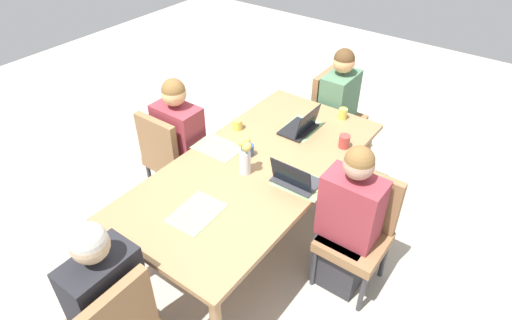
# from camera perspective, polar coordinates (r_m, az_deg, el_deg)

# --- Properties ---
(ground_plane) EXTENTS (10.00, 10.00, 0.00)m
(ground_plane) POSITION_cam_1_polar(r_m,az_deg,el_deg) (3.71, 0.00, -9.75)
(ground_plane) COLOR #B2A899
(dining_table) EXTENTS (2.20, 1.08, 0.74)m
(dining_table) POSITION_cam_1_polar(r_m,az_deg,el_deg) (3.26, 0.00, -1.64)
(dining_table) COLOR #9E754C
(dining_table) RESTS_ON ground_plane
(chair_near_left_near) EXTENTS (0.44, 0.44, 0.90)m
(chair_near_left_near) POSITION_cam_1_polar(r_m,az_deg,el_deg) (3.16, 13.53, -8.55)
(chair_near_left_near) COLOR olive
(chair_near_left_near) RESTS_ON ground_plane
(person_near_left_near) EXTENTS (0.36, 0.40, 1.19)m
(person_near_left_near) POSITION_cam_1_polar(r_m,az_deg,el_deg) (3.10, 12.01, -8.58)
(person_near_left_near) COLOR #2D2D33
(person_near_left_near) RESTS_ON ground_plane
(chair_far_left_mid) EXTENTS (0.44, 0.44, 0.90)m
(chair_far_left_mid) POSITION_cam_1_polar(r_m,az_deg,el_deg) (3.81, -11.25, 0.79)
(chair_far_left_mid) COLOR olive
(chair_far_left_mid) RESTS_ON ground_plane
(person_far_left_mid) EXTENTS (0.36, 0.40, 1.19)m
(person_far_left_mid) POSITION_cam_1_polar(r_m,az_deg,el_deg) (3.79, -9.87, 1.35)
(person_far_left_mid) COLOR #2D2D33
(person_far_left_mid) RESTS_ON ground_plane
(chair_head_right_left_far) EXTENTS (0.44, 0.44, 0.90)m
(chair_head_right_left_far) POSITION_cam_1_polar(r_m,az_deg,el_deg) (4.40, 10.11, 6.29)
(chair_head_right_left_far) COLOR olive
(chair_head_right_left_far) RESTS_ON ground_plane
(person_head_right_left_far) EXTENTS (0.40, 0.36, 1.19)m
(person_head_right_left_far) POSITION_cam_1_polar(r_m,az_deg,el_deg) (4.31, 10.64, 5.97)
(person_head_right_left_far) COLOR #2D2D33
(person_head_right_left_far) RESTS_ON ground_plane
(person_head_left_right_near) EXTENTS (0.40, 0.36, 1.19)m
(person_head_left_right_near) POSITION_cam_1_polar(r_m,az_deg,el_deg) (2.75, -18.49, -18.17)
(person_head_left_right_near) COLOR #2D2D33
(person_head_left_right_near) RESTS_ON ground_plane
(flower_vase) EXTENTS (0.10, 0.11, 0.29)m
(flower_vase) POSITION_cam_1_polar(r_m,az_deg,el_deg) (3.06, -1.44, 0.47)
(flower_vase) COLOR silver
(flower_vase) RESTS_ON dining_table
(placemat_near_left_near) EXTENTS (0.28, 0.38, 0.00)m
(placemat_near_left_near) POSITION_cam_1_polar(r_m,az_deg,el_deg) (3.07, 5.79, -3.05)
(placemat_near_left_near) COLOR #7FAD70
(placemat_near_left_near) RESTS_ON dining_table
(placemat_far_left_mid) EXTENTS (0.27, 0.37, 0.00)m
(placemat_far_left_mid) POSITION_cam_1_polar(r_m,az_deg,el_deg) (3.41, -5.07, 1.66)
(placemat_far_left_mid) COLOR #7FAD70
(placemat_far_left_mid) RESTS_ON dining_table
(placemat_head_right_left_far) EXTENTS (0.37, 0.28, 0.00)m
(placemat_head_right_left_far) POSITION_cam_1_polar(r_m,az_deg,el_deg) (3.65, 5.87, 4.23)
(placemat_head_right_left_far) COLOR #7FAD70
(placemat_head_right_left_far) RESTS_ON dining_table
(placemat_head_left_right_near) EXTENTS (0.37, 0.28, 0.00)m
(placemat_head_left_right_near) POSITION_cam_1_polar(r_m,az_deg,el_deg) (2.85, -7.88, -6.92)
(placemat_head_left_right_near) COLOR #7FAD70
(placemat_head_left_right_near) RESTS_ON dining_table
(laptop_near_left_near) EXTENTS (0.22, 0.32, 0.21)m
(laptop_near_left_near) POSITION_cam_1_polar(r_m,az_deg,el_deg) (3.03, 5.16, -2.53)
(laptop_near_left_near) COLOR #38383D
(laptop_near_left_near) RESTS_ON dining_table
(laptop_head_right_left_far) EXTENTS (0.32, 0.22, 0.21)m
(laptop_head_right_left_far) POSITION_cam_1_polar(r_m,az_deg,el_deg) (3.59, 5.93, 4.37)
(laptop_head_right_left_far) COLOR black
(laptop_head_right_left_far) RESTS_ON dining_table
(coffee_mug_near_left) EXTENTS (0.07, 0.07, 0.09)m
(coffee_mug_near_left) POSITION_cam_1_polar(r_m,az_deg,el_deg) (3.29, -0.90, 1.30)
(coffee_mug_near_left) COLOR #33477A
(coffee_mug_near_left) RESTS_ON dining_table
(coffee_mug_near_right) EXTENTS (0.08, 0.08, 0.09)m
(coffee_mug_near_right) POSITION_cam_1_polar(r_m,az_deg,el_deg) (3.61, -2.46, 4.72)
(coffee_mug_near_right) COLOR #DBC64C
(coffee_mug_near_right) RESTS_ON dining_table
(coffee_mug_centre_left) EXTENTS (0.07, 0.07, 0.10)m
(coffee_mug_centre_left) POSITION_cam_1_polar(r_m,az_deg,el_deg) (3.82, 11.37, 6.01)
(coffee_mug_centre_left) COLOR #DBC64C
(coffee_mug_centre_left) RESTS_ON dining_table
(coffee_mug_centre_right) EXTENTS (0.09, 0.09, 0.11)m
(coffee_mug_centre_right) POSITION_cam_1_polar(r_m,az_deg,el_deg) (3.45, 11.57, 2.43)
(coffee_mug_centre_right) COLOR #AD3D38
(coffee_mug_centre_right) RESTS_ON dining_table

